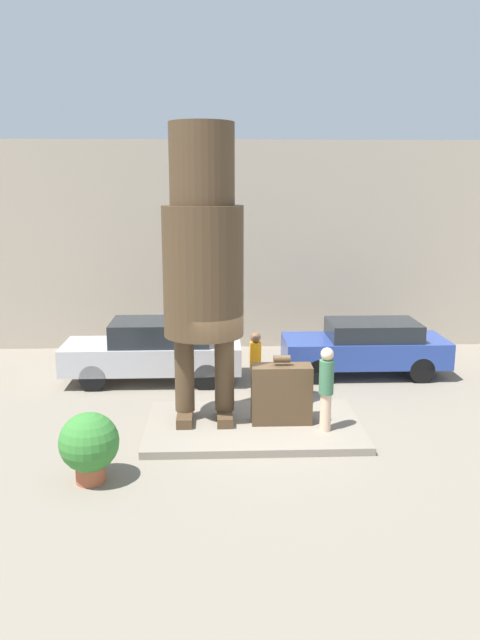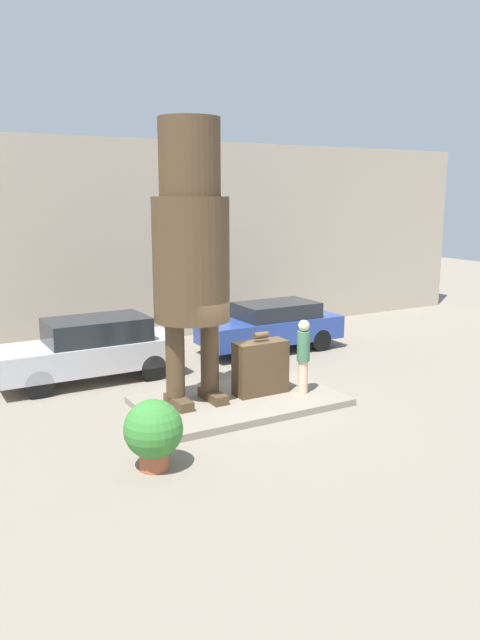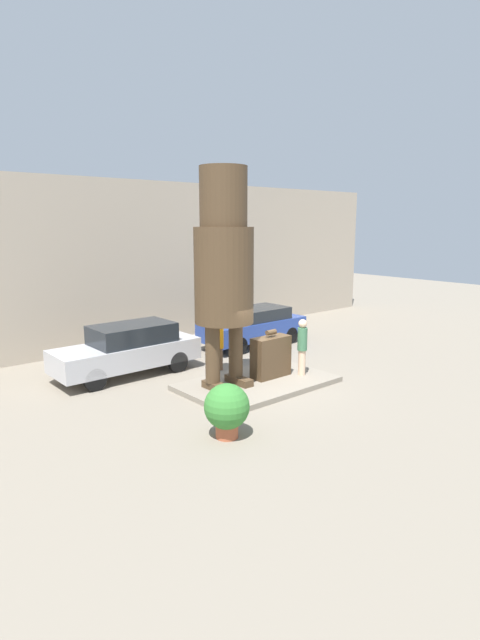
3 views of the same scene
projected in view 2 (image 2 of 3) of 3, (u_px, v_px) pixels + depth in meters
ground_plane at (240, 404)px, 14.47m from camera, size 60.00×60.00×0.00m
pedestal at (240, 401)px, 14.46m from camera, size 4.58×2.83×0.16m
building_backdrop at (127, 242)px, 20.06m from camera, size 28.00×0.60×6.49m
statue_figure at (191, 242)px, 13.45m from camera, size 1.68×1.68×6.20m
giant_suitcase at (260, 367)px, 14.64m from camera, size 1.28×0.53×1.49m
tourist at (303, 354)px, 14.56m from camera, size 0.30×0.30×1.78m
parked_car_silver at (91, 348)px, 16.12m from camera, size 4.67×1.71×1.65m
parked_car_blue at (272, 325)px, 19.22m from camera, size 4.42×1.74×1.50m
planter_pot at (153, 431)px, 10.94m from camera, size 1.05×1.05×1.28m
worker_hivis at (206, 347)px, 16.12m from camera, size 0.28×0.28×1.66m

